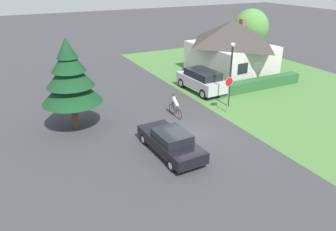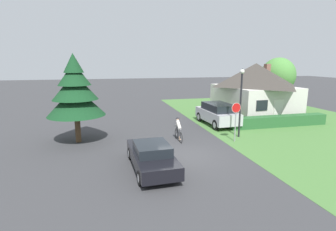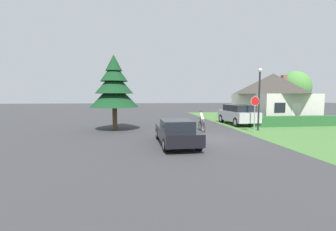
{
  "view_description": "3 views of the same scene",
  "coord_description": "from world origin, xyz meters",
  "px_view_note": "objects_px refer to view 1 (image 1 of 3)",
  "views": [
    {
      "loc": [
        -9.35,
        -15.25,
        9.22
      ],
      "look_at": [
        -1.15,
        0.71,
        1.29
      ],
      "focal_mm": 35.0,
      "sensor_mm": 36.0,
      "label": 1
    },
    {
      "loc": [
        -4.1,
        -13.37,
        5.24
      ],
      "look_at": [
        -0.37,
        2.07,
        1.96
      ],
      "focal_mm": 28.0,
      "sensor_mm": 36.0,
      "label": 2
    },
    {
      "loc": [
        -3.88,
        -13.32,
        2.64
      ],
      "look_at": [
        -2.2,
        1.07,
        1.38
      ],
      "focal_mm": 24.0,
      "sensor_mm": 36.0,
      "label": 3
    }
  ],
  "objects_px": {
    "cottage_house": "(231,46)",
    "cyclist": "(175,106)",
    "deciduous_tree_right": "(251,28)",
    "sedan_left_lane": "(171,142)",
    "conifer_tall_near": "(70,78)",
    "parked_suv_right": "(202,80)",
    "stop_sign": "(229,88)",
    "street_lamp": "(231,68)"
  },
  "relations": [
    {
      "from": "stop_sign",
      "to": "deciduous_tree_right",
      "type": "height_order",
      "value": "deciduous_tree_right"
    },
    {
      "from": "cottage_house",
      "to": "street_lamp",
      "type": "relative_size",
      "value": 1.69
    },
    {
      "from": "parked_suv_right",
      "to": "street_lamp",
      "type": "bearing_deg",
      "value": 177.24
    },
    {
      "from": "cyclist",
      "to": "stop_sign",
      "type": "height_order",
      "value": "stop_sign"
    },
    {
      "from": "cottage_house",
      "to": "conifer_tall_near",
      "type": "bearing_deg",
      "value": -164.35
    },
    {
      "from": "street_lamp",
      "to": "conifer_tall_near",
      "type": "relative_size",
      "value": 0.83
    },
    {
      "from": "conifer_tall_near",
      "to": "stop_sign",
      "type": "bearing_deg",
      "value": -13.15
    },
    {
      "from": "cottage_house",
      "to": "sedan_left_lane",
      "type": "bearing_deg",
      "value": -141.15
    },
    {
      "from": "sedan_left_lane",
      "to": "cyclist",
      "type": "distance_m",
      "value": 5.03
    },
    {
      "from": "cyclist",
      "to": "conifer_tall_near",
      "type": "height_order",
      "value": "conifer_tall_near"
    },
    {
      "from": "sedan_left_lane",
      "to": "deciduous_tree_right",
      "type": "height_order",
      "value": "deciduous_tree_right"
    },
    {
      "from": "sedan_left_lane",
      "to": "parked_suv_right",
      "type": "height_order",
      "value": "parked_suv_right"
    },
    {
      "from": "cyclist",
      "to": "conifer_tall_near",
      "type": "relative_size",
      "value": 0.31
    },
    {
      "from": "sedan_left_lane",
      "to": "street_lamp",
      "type": "height_order",
      "value": "street_lamp"
    },
    {
      "from": "stop_sign",
      "to": "deciduous_tree_right",
      "type": "xyz_separation_m",
      "value": [
        10.53,
        10.42,
        1.89
      ]
    },
    {
      "from": "parked_suv_right",
      "to": "deciduous_tree_right",
      "type": "height_order",
      "value": "deciduous_tree_right"
    },
    {
      "from": "stop_sign",
      "to": "conifer_tall_near",
      "type": "distance_m",
      "value": 10.5
    },
    {
      "from": "sedan_left_lane",
      "to": "cottage_house",
      "type": "bearing_deg",
      "value": -50.21
    },
    {
      "from": "cottage_house",
      "to": "street_lamp",
      "type": "bearing_deg",
      "value": -130.7
    },
    {
      "from": "parked_suv_right",
      "to": "conifer_tall_near",
      "type": "height_order",
      "value": "conifer_tall_near"
    },
    {
      "from": "street_lamp",
      "to": "stop_sign",
      "type": "bearing_deg",
      "value": -131.26
    },
    {
      "from": "parked_suv_right",
      "to": "sedan_left_lane",
      "type": "bearing_deg",
      "value": 135.59
    },
    {
      "from": "sedan_left_lane",
      "to": "conifer_tall_near",
      "type": "xyz_separation_m",
      "value": [
        -3.93,
        5.58,
        2.64
      ]
    },
    {
      "from": "deciduous_tree_right",
      "to": "cottage_house",
      "type": "bearing_deg",
      "value": -149.98
    },
    {
      "from": "street_lamp",
      "to": "sedan_left_lane",
      "type": "bearing_deg",
      "value": -149.42
    },
    {
      "from": "cottage_house",
      "to": "cyclist",
      "type": "distance_m",
      "value": 12.06
    },
    {
      "from": "sedan_left_lane",
      "to": "street_lamp",
      "type": "xyz_separation_m",
      "value": [
        6.98,
        4.12,
        2.26
      ]
    },
    {
      "from": "conifer_tall_near",
      "to": "street_lamp",
      "type": "bearing_deg",
      "value": -7.61
    },
    {
      "from": "cyclist",
      "to": "street_lamp",
      "type": "height_order",
      "value": "street_lamp"
    },
    {
      "from": "sedan_left_lane",
      "to": "deciduous_tree_right",
      "type": "distance_m",
      "value": 21.79
    },
    {
      "from": "cottage_house",
      "to": "cyclist",
      "type": "height_order",
      "value": "cottage_house"
    },
    {
      "from": "cottage_house",
      "to": "conifer_tall_near",
      "type": "xyz_separation_m",
      "value": [
        -16.3,
        -5.54,
        0.69
      ]
    },
    {
      "from": "cyclist",
      "to": "deciduous_tree_right",
      "type": "height_order",
      "value": "deciduous_tree_right"
    },
    {
      "from": "sedan_left_lane",
      "to": "parked_suv_right",
      "type": "xyz_separation_m",
      "value": [
        6.99,
        7.83,
        0.29
      ]
    },
    {
      "from": "cyclist",
      "to": "stop_sign",
      "type": "relative_size",
      "value": 0.69
    },
    {
      "from": "sedan_left_lane",
      "to": "street_lamp",
      "type": "distance_m",
      "value": 8.42
    },
    {
      "from": "stop_sign",
      "to": "deciduous_tree_right",
      "type": "bearing_deg",
      "value": -139.41
    },
    {
      "from": "cottage_house",
      "to": "stop_sign",
      "type": "xyz_separation_m",
      "value": [
        -6.18,
        -7.9,
        -0.81
      ]
    },
    {
      "from": "conifer_tall_near",
      "to": "parked_suv_right",
      "type": "bearing_deg",
      "value": 11.62
    },
    {
      "from": "cottage_house",
      "to": "sedan_left_lane",
      "type": "relative_size",
      "value": 1.69
    },
    {
      "from": "parked_suv_right",
      "to": "street_lamp",
      "type": "xyz_separation_m",
      "value": [
        -0.01,
        -3.7,
        1.98
      ]
    },
    {
      "from": "cyclist",
      "to": "street_lamp",
      "type": "distance_m",
      "value": 4.9
    }
  ]
}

